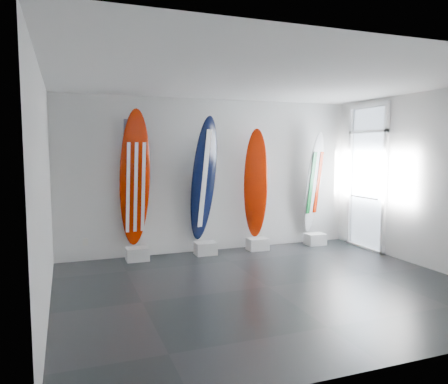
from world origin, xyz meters
name	(u,v)px	position (x,y,z in m)	size (l,w,h in m)	color
floor	(268,287)	(0.00, 0.00, 0.00)	(6.00, 6.00, 0.00)	black
ceiling	(270,80)	(0.00, 0.00, 3.00)	(6.00, 6.00, 0.00)	white
wall_back	(213,176)	(0.00, 2.50, 1.50)	(6.00, 6.00, 0.00)	silver
wall_front	(393,208)	(0.00, -2.50, 1.50)	(6.00, 6.00, 0.00)	silver
wall_left	(44,193)	(-3.00, 0.00, 1.50)	(5.00, 5.00, 0.00)	silver
wall_right	(429,180)	(3.00, 0.00, 1.50)	(5.00, 5.00, 0.00)	silver
display_block_usa	(137,254)	(-1.57, 2.18, 0.12)	(0.40, 0.30, 0.24)	silver
surfboard_usa	(135,179)	(-1.57, 2.28, 1.49)	(0.57, 0.08, 2.52)	#8A1400
display_block_navy	(206,248)	(-0.26, 2.18, 0.12)	(0.40, 0.30, 0.24)	silver
surfboard_navy	(204,180)	(-0.26, 2.28, 1.44)	(0.55, 0.08, 2.44)	black
display_block_swiss	(258,244)	(0.84, 2.18, 0.12)	(0.40, 0.30, 0.24)	silver
surfboard_swiss	(256,184)	(0.84, 2.28, 1.34)	(0.50, 0.08, 2.20)	#8A1400
display_block_italy	(315,239)	(2.19, 2.18, 0.12)	(0.40, 0.30, 0.24)	silver
surfboard_italy	(314,183)	(2.19, 2.28, 1.31)	(0.49, 0.08, 2.16)	silver
wall_outlet	(85,242)	(-2.45, 2.48, 0.35)	(0.09, 0.02, 0.13)	silver
glass_door	(367,179)	(2.97, 1.55, 1.43)	(0.12, 1.16, 2.85)	white
balcony	(416,220)	(4.30, 1.55, 0.50)	(2.80, 2.20, 1.20)	slate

